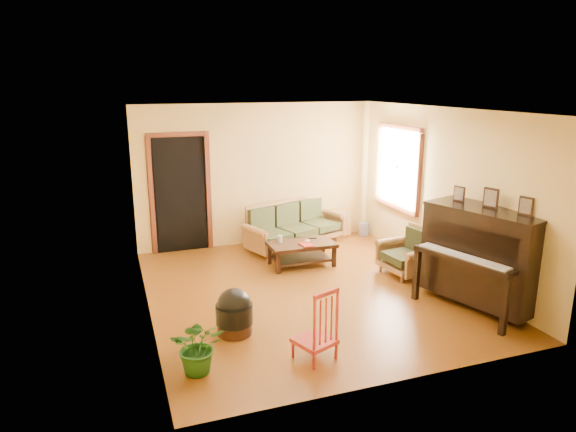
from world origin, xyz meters
name	(u,v)px	position (x,y,z in m)	size (l,w,h in m)	color
floor	(308,290)	(0.00, 0.00, 0.00)	(5.00, 5.00, 0.00)	#5D300C
doorway	(181,195)	(-1.45, 2.48, 1.02)	(1.08, 0.16, 2.05)	black
window	(398,167)	(2.21, 1.30, 1.50)	(0.12, 1.36, 1.46)	white
sofa	(295,225)	(0.55, 2.01, 0.41)	(1.93, 0.81, 0.83)	olive
coffee_table	(302,254)	(0.29, 1.02, 0.20)	(1.08, 0.59, 0.39)	black
armchair	(406,252)	(1.68, 0.08, 0.38)	(0.73, 0.77, 0.77)	olive
piano	(482,258)	(2.00, -1.26, 0.68)	(0.91, 1.55, 1.37)	black
footstool	(234,317)	(-1.32, -0.93, 0.21)	(0.45, 0.45, 0.43)	black
red_chair	(315,323)	(-0.63, -1.79, 0.42)	(0.39, 0.43, 0.84)	maroon
leaning_frame	(340,222)	(1.60, 2.34, 0.29)	(0.44, 0.10, 0.58)	gold
ceramic_crock	(364,229)	(2.08, 2.25, 0.13)	(0.20, 0.20, 0.25)	#374BA6
potted_plant	(199,346)	(-1.88, -1.66, 0.31)	(0.55, 0.48, 0.61)	#1C5017
book	(301,246)	(0.22, 0.85, 0.41)	(0.18, 0.25, 0.02)	#A52216
candle	(280,239)	(-0.04, 1.15, 0.46)	(0.07, 0.07, 0.12)	silver
glass_jar	(308,242)	(0.36, 0.92, 0.43)	(0.10, 0.10, 0.06)	silver
remote	(313,238)	(0.56, 1.19, 0.40)	(0.13, 0.04, 0.01)	black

